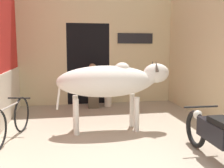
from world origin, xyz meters
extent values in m
cube|color=beige|center=(-1.59, 5.07, 1.19)|extent=(1.37, 0.18, 2.38)
cube|color=beige|center=(1.32, 5.07, 1.19)|extent=(1.92, 0.18, 2.38)
cube|color=black|center=(-0.27, 5.43, 1.19)|extent=(1.26, 0.90, 2.38)
cube|color=black|center=(1.15, 4.96, 1.95)|extent=(1.08, 0.03, 0.31)
cube|color=beige|center=(2.37, 2.49, 2.04)|extent=(0.18, 4.98, 4.07)
ellipsoid|color=silver|center=(-0.19, 2.36, 1.01)|extent=(1.96, 0.70, 0.63)
ellipsoid|color=silver|center=(0.16, 2.36, 1.27)|extent=(0.30, 0.27, 0.23)
cylinder|color=silver|center=(0.71, 2.35, 1.06)|extent=(0.42, 0.31, 0.42)
ellipsoid|color=silver|center=(0.87, 2.34, 1.16)|extent=(0.54, 0.35, 0.40)
cylinder|color=silver|center=(-1.11, 2.37, 0.79)|extent=(0.13, 0.05, 0.63)
cylinder|color=silver|center=(0.42, 2.54, 0.35)|extent=(0.11, 0.11, 0.71)
cylinder|color=silver|center=(0.42, 2.17, 0.35)|extent=(0.11, 0.11, 0.71)
cylinder|color=silver|center=(-0.79, 2.55, 0.35)|extent=(0.11, 0.11, 0.71)
cylinder|color=silver|center=(-0.79, 2.19, 0.35)|extent=(0.11, 0.11, 0.71)
cone|color=#473D33|center=(0.83, 2.48, 1.31)|extent=(0.07, 0.16, 0.24)
cone|color=#473D33|center=(0.83, 2.21, 1.31)|extent=(0.07, 0.16, 0.24)
torus|color=black|center=(1.17, 1.17, 0.32)|extent=(0.10, 0.64, 0.63)
cube|color=black|center=(1.15, 0.52, 0.48)|extent=(0.30, 0.73, 0.28)
cylinder|color=black|center=(1.16, 1.03, 0.73)|extent=(0.58, 0.05, 0.03)
sphere|color=silver|center=(1.17, 1.12, 0.58)|extent=(0.15, 0.15, 0.15)
torus|color=black|center=(-1.85, 2.59, 0.35)|extent=(0.20, 0.69, 0.70)
cylinder|color=#B7B2A8|center=(-1.98, 2.08, 0.64)|extent=(0.23, 0.83, 0.03)
cylinder|color=black|center=(-1.88, 2.50, 0.70)|extent=(0.43, 0.13, 0.03)
cube|color=brown|center=(-0.21, 4.36, 0.23)|extent=(0.29, 0.14, 0.45)
cube|color=brown|center=(-0.21, 4.45, 0.50)|extent=(0.29, 0.32, 0.11)
cube|color=navy|center=(-0.21, 4.52, 0.77)|extent=(0.41, 0.20, 0.53)
sphere|color=#937051|center=(-0.21, 4.52, 1.14)|extent=(0.21, 0.21, 0.21)
cylinder|color=beige|center=(0.23, 4.51, 0.21)|extent=(0.21, 0.21, 0.42)
cylinder|color=beige|center=(0.23, 4.51, 0.43)|extent=(0.31, 0.31, 0.04)
camera|label=1|loc=(-1.01, -2.78, 1.69)|focal=42.00mm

